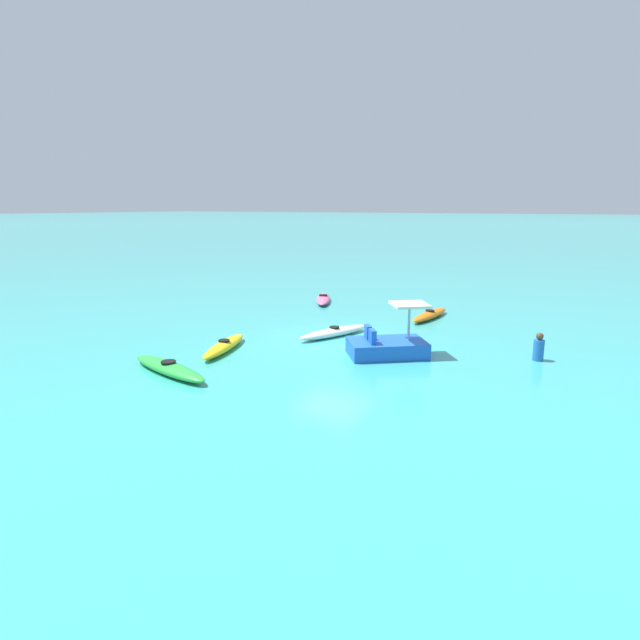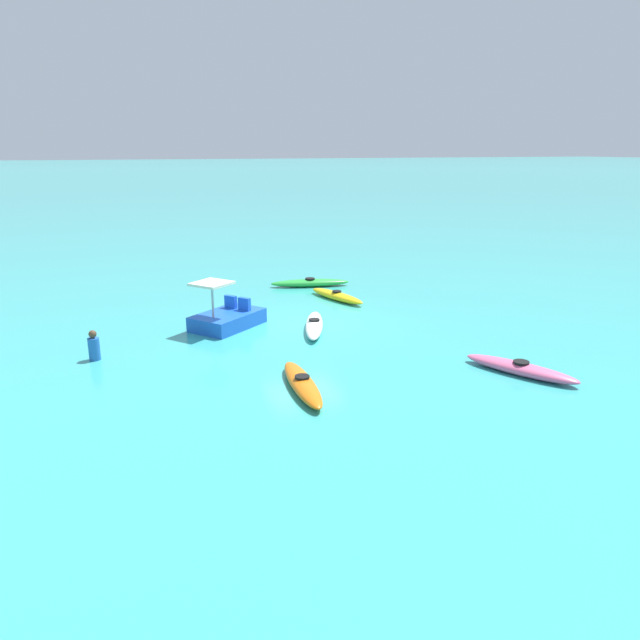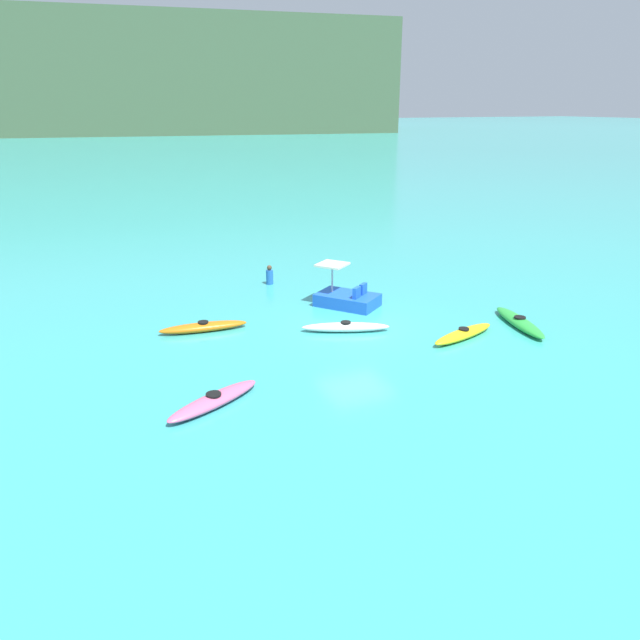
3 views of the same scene
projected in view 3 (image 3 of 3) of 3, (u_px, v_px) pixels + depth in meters
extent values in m
plane|color=#38ADA8|center=(357.00, 327.00, 22.38)|extent=(600.00, 600.00, 0.00)
cube|color=#4C6042|center=(166.00, 77.00, 171.92)|extent=(126.26, 65.66, 29.32)
ellipsoid|color=yellow|center=(463.00, 334.00, 21.29)|extent=(3.07, 1.44, 0.32)
cylinder|color=black|center=(464.00, 329.00, 21.23)|extent=(0.46, 0.46, 0.05)
ellipsoid|color=white|center=(346.00, 327.00, 21.92)|extent=(3.15, 1.69, 0.32)
cylinder|color=black|center=(346.00, 322.00, 21.86)|extent=(0.47, 0.47, 0.05)
ellipsoid|color=orange|center=(203.00, 327.00, 21.94)|extent=(3.19, 0.87, 0.32)
cylinder|color=black|center=(203.00, 322.00, 21.88)|extent=(0.41, 0.41, 0.05)
ellipsoid|color=pink|center=(214.00, 400.00, 16.52)|extent=(3.08, 2.04, 0.32)
cylinder|color=black|center=(214.00, 394.00, 16.46)|extent=(0.57, 0.57, 0.05)
ellipsoid|color=green|center=(519.00, 322.00, 22.43)|extent=(1.41, 3.48, 0.32)
cylinder|color=black|center=(520.00, 317.00, 22.37)|extent=(0.51, 0.51, 0.05)
cube|color=blue|center=(347.00, 300.00, 24.66)|extent=(2.66, 2.82, 0.50)
cube|color=blue|center=(357.00, 293.00, 24.00)|extent=(0.45, 0.40, 0.44)
cube|color=blue|center=(363.00, 289.00, 24.50)|extent=(0.45, 0.40, 0.44)
cylinder|color=#B2B2B7|center=(332.00, 279.00, 24.71)|extent=(0.08, 0.08, 1.10)
cube|color=silver|center=(332.00, 265.00, 24.51)|extent=(1.54, 1.54, 0.08)
cylinder|color=blue|center=(270.00, 277.00, 27.62)|extent=(0.36, 0.36, 0.65)
sphere|color=brown|center=(269.00, 268.00, 27.47)|extent=(0.22, 0.22, 0.22)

